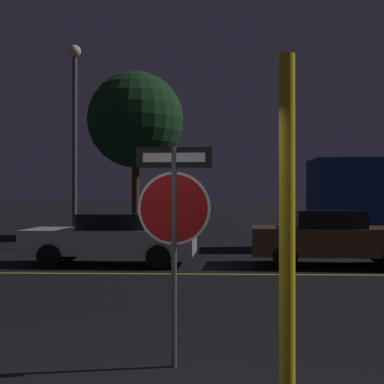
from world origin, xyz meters
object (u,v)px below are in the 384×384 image
at_px(passing_car_2, 112,238).
at_px(street_lamp, 75,120).
at_px(stop_sign, 174,211).
at_px(passing_car_3, 333,238).
at_px(yellow_pole_right, 287,246).
at_px(tree_1, 136,120).

distance_m(passing_car_2, street_lamp, 5.84).
bearing_deg(stop_sign, passing_car_3, 69.43).
distance_m(yellow_pole_right, tree_1, 19.56).
bearing_deg(tree_1, street_lamp, -105.27).
relative_size(street_lamp, tree_1, 0.97).
height_order(passing_car_2, street_lamp, street_lamp).
height_order(stop_sign, street_lamp, street_lamp).
bearing_deg(passing_car_3, passing_car_2, -86.06).
bearing_deg(street_lamp, passing_car_3, -27.79).
relative_size(yellow_pole_right, tree_1, 0.41).
relative_size(stop_sign, passing_car_2, 0.52).
distance_m(stop_sign, yellow_pole_right, 1.92).
distance_m(stop_sign, passing_car_3, 8.90).
bearing_deg(street_lamp, stop_sign, -70.78).
bearing_deg(stop_sign, passing_car_2, 108.02).
relative_size(stop_sign, street_lamp, 0.34).
height_order(yellow_pole_right, tree_1, tree_1).
bearing_deg(passing_car_3, stop_sign, -19.15).
relative_size(passing_car_2, street_lamp, 0.66).
height_order(street_lamp, tree_1, tree_1).
xyz_separation_m(yellow_pole_right, passing_car_3, (2.54, 9.77, -0.72)).
bearing_deg(passing_car_2, street_lamp, 28.77).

